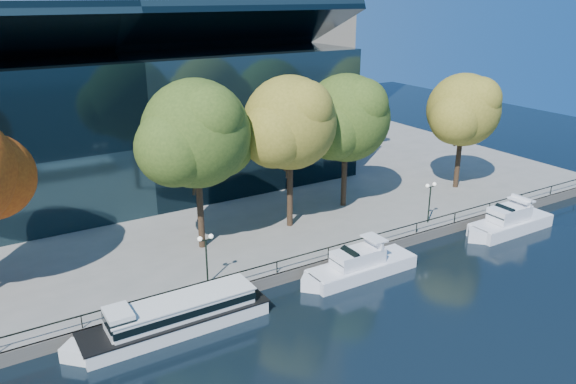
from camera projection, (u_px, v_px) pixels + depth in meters
ground at (299, 302)px, 42.38m from camera, size 160.00×160.00×0.00m
promenade at (145, 171)px, 71.42m from camera, size 90.00×67.08×1.00m
railing at (277, 262)px, 44.34m from camera, size 88.20×0.08×0.99m
convention_building at (118, 120)px, 63.07m from camera, size 50.00×24.57×21.43m
tour_boat at (172, 316)px, 38.37m from camera, size 14.25×3.18×2.70m
cruiser_near at (358, 265)px, 45.89m from camera, size 10.68×2.75×3.10m
cruiser_far at (508, 222)px, 54.33m from camera, size 10.30×2.85×3.36m
tree_2 at (199, 136)px, 45.92m from camera, size 11.25×9.22×14.66m
tree_3 at (292, 125)px, 50.48m from camera, size 10.63×8.72×14.24m
tree_4 at (348, 120)px, 55.79m from camera, size 10.95×8.98×13.64m
tree_5 at (465, 111)px, 61.41m from camera, size 9.96×8.17×12.89m
lamp_1 at (206, 248)px, 41.99m from camera, size 1.26×0.36×4.03m
lamp_2 at (430, 194)px, 53.36m from camera, size 1.26×0.36×4.03m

